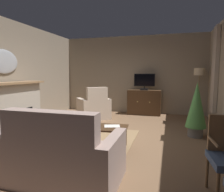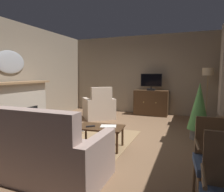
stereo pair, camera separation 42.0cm
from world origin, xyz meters
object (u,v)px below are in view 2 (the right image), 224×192
tv_remote (90,126)px  armchair_near_window (99,108)px  potted_plant_on_hearth_side (199,109)px  fireplace (20,107)px  floor_lamp (208,77)px  tv_cabinet (151,103)px  folded_newspaper (108,126)px  side_chair_mid_row (218,159)px  television (151,82)px  cat (70,127)px  wall_mirror_oval (10,62)px  coffee_table (100,129)px  sofa_floral (51,155)px

tv_remote → armchair_near_window: armchair_near_window is taller
tv_remote → potted_plant_on_hearth_side: size_ratio=0.14×
fireplace → floor_lamp: bearing=32.8°
floor_lamp → tv_cabinet: bearing=174.9°
folded_newspaper → side_chair_mid_row: side_chair_mid_row is taller
television → side_chair_mid_row: television is taller
tv_remote → cat: (-1.02, 0.86, -0.34)m
wall_mirror_oval → armchair_near_window: size_ratio=0.74×
armchair_near_window → potted_plant_on_hearth_side: size_ratio=0.98×
television → tv_remote: size_ratio=4.21×
wall_mirror_oval → tv_remote: wall_mirror_oval is taller
cat → floor_lamp: bearing=38.2°
folded_newspaper → side_chair_mid_row: 2.09m
coffee_table → side_chair_mid_row: side_chair_mid_row is taller
coffee_table → tv_remote: tv_remote is taller
wall_mirror_oval → armchair_near_window: (1.57, 1.95, -1.40)m
coffee_table → sofa_floral: bearing=-96.4°
wall_mirror_oval → side_chair_mid_row: wall_mirror_oval is taller
sofa_floral → armchair_near_window: (-0.98, 3.66, -0.00)m
television → side_chair_mid_row: 4.79m
tv_cabinet → cat: bearing=-119.2°
tv_cabinet → side_chair_mid_row: 4.79m
coffee_table → tv_remote: (-0.16, -0.09, 0.06)m
wall_mirror_oval → cat: 2.25m
wall_mirror_oval → fireplace: bearing=-0.0°
floor_lamp → potted_plant_on_hearth_side: bearing=-98.2°
tv_remote → folded_newspaper: bearing=166.5°
wall_mirror_oval → folded_newspaper: 3.13m
tv_cabinet → wall_mirror_oval: bearing=-134.6°
tv_cabinet → folded_newspaper: size_ratio=3.82×
tv_cabinet → armchair_near_window: armchair_near_window is taller
folded_newspaper → television: bearing=68.9°
coffee_table → television: bearing=84.2°
tv_cabinet → cat: (-1.52, -2.72, -0.31)m
tv_cabinet → armchair_near_window: 1.85m
sofa_floral → armchair_near_window: bearing=104.9°
coffee_table → armchair_near_window: 2.62m
side_chair_mid_row → floor_lamp: 4.46m
side_chair_mid_row → folded_newspaper: bearing=147.6°
fireplace → folded_newspaper: fireplace is taller
sofa_floral → side_chair_mid_row: (2.05, 0.26, 0.17)m
armchair_near_window → folded_newspaper: bearing=-61.1°
television → potted_plant_on_hearth_side: 2.65m
wall_mirror_oval → tv_cabinet: 4.52m
potted_plant_on_hearth_side → cat: potted_plant_on_hearth_side is taller
wall_mirror_oval → tv_remote: bearing=-11.4°
fireplace → potted_plant_on_hearth_side: potted_plant_on_hearth_side is taller
armchair_near_window → floor_lamp: floor_lamp is taller
television → floor_lamp: (1.74, -0.10, 0.17)m
cat → floor_lamp: floor_lamp is taller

